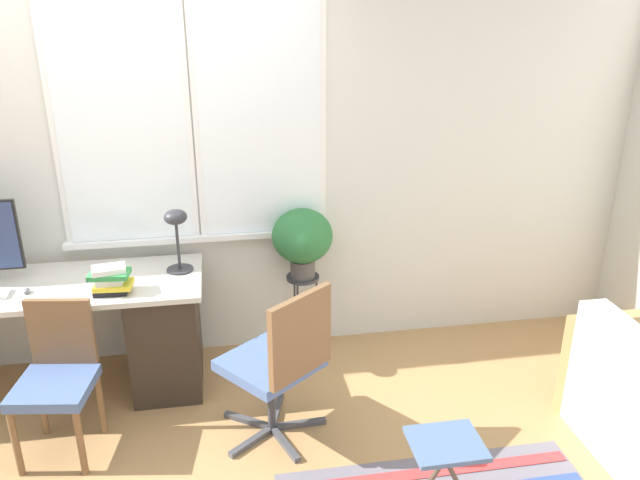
{
  "coord_description": "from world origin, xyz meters",
  "views": [
    {
      "loc": [
        0.63,
        -3.16,
        2.3
      ],
      "look_at": [
        1.19,
        0.16,
        0.97
      ],
      "focal_mm": 35.0,
      "sensor_mm": 36.0,
      "label": 1
    }
  ],
  "objects_px": {
    "desk_lamp": "(176,226)",
    "folding_stool": "(446,450)",
    "mouse": "(26,291)",
    "office_chair_swivel": "(280,361)",
    "plant_stand": "(303,287)",
    "desk_chair_wooden": "(57,376)",
    "potted_plant": "(302,238)",
    "book_stack": "(110,280)"
  },
  "relations": [
    {
      "from": "desk_chair_wooden",
      "to": "book_stack",
      "type": "bearing_deg",
      "value": 61.87
    },
    {
      "from": "desk_lamp",
      "to": "folding_stool",
      "type": "relative_size",
      "value": 0.95
    },
    {
      "from": "book_stack",
      "to": "folding_stool",
      "type": "height_order",
      "value": "book_stack"
    },
    {
      "from": "desk_chair_wooden",
      "to": "folding_stool",
      "type": "bearing_deg",
      "value": -14.26
    },
    {
      "from": "folding_stool",
      "to": "office_chair_swivel",
      "type": "bearing_deg",
      "value": 136.02
    },
    {
      "from": "desk_chair_wooden",
      "to": "potted_plant",
      "type": "height_order",
      "value": "potted_plant"
    },
    {
      "from": "mouse",
      "to": "desk_lamp",
      "type": "xyz_separation_m",
      "value": [
        0.84,
        0.17,
        0.27
      ]
    },
    {
      "from": "potted_plant",
      "to": "mouse",
      "type": "bearing_deg",
      "value": -168.31
    },
    {
      "from": "desk_chair_wooden",
      "to": "office_chair_swivel",
      "type": "distance_m",
      "value": 1.16
    },
    {
      "from": "office_chair_swivel",
      "to": "potted_plant",
      "type": "height_order",
      "value": "potted_plant"
    },
    {
      "from": "mouse",
      "to": "book_stack",
      "type": "distance_m",
      "value": 0.48
    },
    {
      "from": "mouse",
      "to": "desk_chair_wooden",
      "type": "bearing_deg",
      "value": -64.07
    },
    {
      "from": "folding_stool",
      "to": "mouse",
      "type": "bearing_deg",
      "value": 149.45
    },
    {
      "from": "desk_lamp",
      "to": "potted_plant",
      "type": "distance_m",
      "value": 0.81
    },
    {
      "from": "book_stack",
      "to": "desk_chair_wooden",
      "type": "height_order",
      "value": "book_stack"
    },
    {
      "from": "plant_stand",
      "to": "potted_plant",
      "type": "distance_m",
      "value": 0.35
    },
    {
      "from": "plant_stand",
      "to": "folding_stool",
      "type": "height_order",
      "value": "plant_stand"
    },
    {
      "from": "desk_chair_wooden",
      "to": "mouse",
      "type": "bearing_deg",
      "value": 124.71
    },
    {
      "from": "book_stack",
      "to": "desk_chair_wooden",
      "type": "bearing_deg",
      "value": -126.91
    },
    {
      "from": "book_stack",
      "to": "potted_plant",
      "type": "xyz_separation_m",
      "value": [
        1.14,
        0.41,
        0.02
      ]
    },
    {
      "from": "mouse",
      "to": "office_chair_swivel",
      "type": "bearing_deg",
      "value": -21.84
    },
    {
      "from": "mouse",
      "to": "desk_chair_wooden",
      "type": "distance_m",
      "value": 0.56
    },
    {
      "from": "mouse",
      "to": "desk_chair_wooden",
      "type": "relative_size",
      "value": 0.07
    },
    {
      "from": "desk_chair_wooden",
      "to": "plant_stand",
      "type": "distance_m",
      "value": 1.6
    },
    {
      "from": "book_stack",
      "to": "mouse",
      "type": "bearing_deg",
      "value": 171.13
    },
    {
      "from": "desk_lamp",
      "to": "plant_stand",
      "type": "relative_size",
      "value": 0.69
    },
    {
      "from": "desk_lamp",
      "to": "desk_chair_wooden",
      "type": "distance_m",
      "value": 1.04
    },
    {
      "from": "potted_plant",
      "to": "desk_lamp",
      "type": "bearing_deg",
      "value": -168.4
    },
    {
      "from": "book_stack",
      "to": "folding_stool",
      "type": "bearing_deg",
      "value": -35.76
    },
    {
      "from": "office_chair_swivel",
      "to": "plant_stand",
      "type": "distance_m",
      "value": 0.91
    },
    {
      "from": "desk_lamp",
      "to": "mouse",
      "type": "bearing_deg",
      "value": -168.22
    },
    {
      "from": "mouse",
      "to": "folding_stool",
      "type": "height_order",
      "value": "mouse"
    },
    {
      "from": "mouse",
      "to": "plant_stand",
      "type": "bearing_deg",
      "value": 11.69
    },
    {
      "from": "book_stack",
      "to": "office_chair_swivel",
      "type": "relative_size",
      "value": 0.26
    },
    {
      "from": "potted_plant",
      "to": "folding_stool",
      "type": "bearing_deg",
      "value": -74.22
    },
    {
      "from": "book_stack",
      "to": "folding_stool",
      "type": "xyz_separation_m",
      "value": [
        1.58,
        -1.14,
        -0.46
      ]
    },
    {
      "from": "book_stack",
      "to": "office_chair_swivel",
      "type": "height_order",
      "value": "office_chair_swivel"
    },
    {
      "from": "desk_chair_wooden",
      "to": "potted_plant",
      "type": "bearing_deg",
      "value": 37.18
    },
    {
      "from": "desk_chair_wooden",
      "to": "potted_plant",
      "type": "distance_m",
      "value": 1.64
    },
    {
      "from": "plant_stand",
      "to": "potted_plant",
      "type": "relative_size",
      "value": 1.21
    },
    {
      "from": "mouse",
      "to": "office_chair_swivel",
      "type": "distance_m",
      "value": 1.49
    },
    {
      "from": "office_chair_swivel",
      "to": "plant_stand",
      "type": "bearing_deg",
      "value": -144.37
    }
  ]
}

